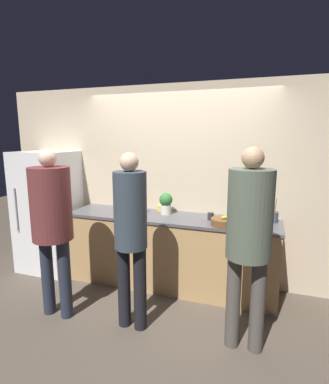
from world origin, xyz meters
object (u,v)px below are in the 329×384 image
at_px(person_right, 249,230).
at_px(cup_yellow, 160,208).
at_px(fruit_bowl, 224,222).
at_px(refrigerator, 49,211).
at_px(person_left, 52,216).
at_px(cup_black, 211,216).
at_px(utensil_crock, 274,216).
at_px(potted_plant, 166,203).
at_px(bottle_amber, 143,207).
at_px(person_center, 131,229).
at_px(bottle_red, 252,215).

bearing_deg(person_right, cup_yellow, 137.23).
bearing_deg(fruit_bowl, cup_yellow, 155.99).
distance_m(refrigerator, person_left, 1.36).
bearing_deg(refrigerator, person_right, -16.76).
height_order(refrigerator, cup_black, refrigerator).
height_order(utensil_crock, cup_yellow, utensil_crock).
distance_m(fruit_bowl, cup_black, 0.27).
bearing_deg(potted_plant, fruit_bowl, -18.97).
bearing_deg(refrigerator, cup_yellow, 9.53).
height_order(person_right, cup_black, person_right).
height_order(person_left, bottle_amber, person_left).
bearing_deg(fruit_bowl, bottle_amber, 168.31).
bearing_deg(person_left, cup_yellow, 59.70).
xyz_separation_m(person_right, bottle_amber, (-1.40, 0.95, -0.11)).
height_order(person_left, cup_yellow, person_left).
relative_size(person_center, bottle_red, 12.35).
height_order(refrigerator, cup_yellow, refrigerator).
distance_m(person_left, bottle_red, 2.29).
height_order(refrigerator, person_center, person_center).
height_order(utensil_crock, potted_plant, utensil_crock).
xyz_separation_m(person_left, cup_yellow, (0.74, 1.27, -0.15)).
xyz_separation_m(person_center, cup_black, (0.60, 0.97, -0.07)).
bearing_deg(potted_plant, bottle_red, 3.60).
bearing_deg(person_right, bottle_red, 91.35).
bearing_deg(person_left, bottle_red, 31.62).
xyz_separation_m(utensil_crock, cup_black, (-0.72, -0.14, -0.03)).
distance_m(person_right, utensil_crock, 1.09).
bearing_deg(fruit_bowl, utensil_crock, 31.52).
relative_size(person_center, potted_plant, 6.40).
xyz_separation_m(fruit_bowl, utensil_crock, (0.53, 0.33, 0.03)).
bearing_deg(cup_yellow, refrigerator, -170.47).
distance_m(cup_yellow, potted_plant, 0.22).
bearing_deg(person_left, utensil_crock, 28.44).
bearing_deg(bottle_red, cup_black, -162.53).
relative_size(utensil_crock, bottle_red, 1.98).
bearing_deg(person_center, fruit_bowl, 44.50).
bearing_deg(person_center, bottle_amber, 106.47).
distance_m(person_center, person_right, 1.11).
distance_m(fruit_bowl, potted_plant, 0.84).
relative_size(person_right, cup_black, 21.31).
bearing_deg(bottle_amber, person_right, -34.23).
bearing_deg(utensil_crock, fruit_bowl, -148.48).
xyz_separation_m(person_right, potted_plant, (-1.10, 1.00, -0.05)).
distance_m(person_left, person_right, 1.97).
xyz_separation_m(fruit_bowl, cup_black, (-0.19, 0.19, 0.00)).
relative_size(person_left, fruit_bowl, 6.20).
distance_m(person_right, bottle_red, 1.08).
bearing_deg(bottle_amber, cup_yellow, 46.41).
bearing_deg(person_right, person_center, -177.48).
bearing_deg(cup_yellow, person_right, -42.77).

